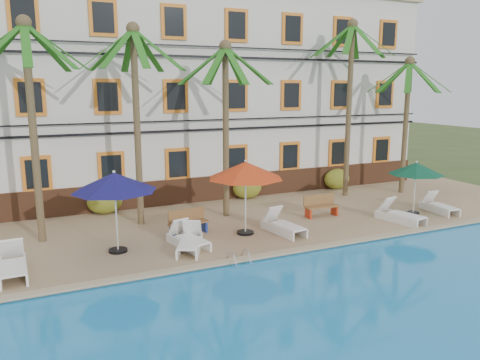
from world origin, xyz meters
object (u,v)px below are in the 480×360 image
lounger_c (188,238)px  bench_right (321,205)px  palm_a (31,101)px  lounger_a (13,265)px  lounger_f (439,206)px  bench_left (188,222)px  lounger_b (190,241)px  palm_d (350,86)px  lounger_e (400,214)px  umbrella_blue (114,182)px  umbrella_green (416,169)px  palm_e (407,106)px  palm_c (226,105)px  pool_ladder (239,262)px  lounger_d (283,225)px  palm_b (136,98)px  umbrella_red (246,171)px

lounger_c → bench_right: bench_right is taller
palm_a → bench_right: bearing=-6.9°
lounger_a → lounger_f: lounger_a is taller
lounger_a → bench_left: size_ratio=1.33×
lounger_b → lounger_c: (0.03, 0.36, -0.01)m
palm_d → lounger_b: palm_d is taller
lounger_e → lounger_c: bearing=175.5°
lounger_b → lounger_f: 11.50m
umbrella_blue → umbrella_green: size_ratio=1.20×
palm_e → umbrella_blue: bearing=-168.8°
umbrella_blue → lounger_a: size_ratio=1.34×
lounger_a → bench_left: lounger_a is taller
palm_c → lounger_f: size_ratio=3.84×
lounger_f → pool_ladder: lounger_f is taller
lounger_a → pool_ladder: bearing=-15.3°
palm_c → palm_e: size_ratio=1.05×
umbrella_blue → palm_e: bearing=11.2°
lounger_f → lounger_d: bearing=178.2°
lounger_e → bench_right: 3.20m
palm_d → lounger_c: size_ratio=4.31×
palm_d → lounger_f: (1.75, -4.34, -5.16)m
umbrella_blue → bench_right: size_ratio=1.83×
palm_a → palm_c: palm_a is taller
palm_a → bench_left: size_ratio=4.97×
lounger_a → bench_right: bearing=8.0°
bench_left → pool_ladder: 3.50m
palm_a → palm_b: (3.69, 0.68, 0.04)m
palm_d → umbrella_red: palm_d is taller
umbrella_green → bench_right: size_ratio=1.53×
palm_b → lounger_f: 13.68m
lounger_a → lounger_d: size_ratio=1.00×
lounger_d → palm_a: bearing=162.0°
palm_d → umbrella_blue: (-12.00, -3.63, -3.08)m
palm_a → lounger_b: palm_a is taller
lounger_e → bench_right: (-2.45, 2.05, 0.16)m
lounger_b → palm_a: bearing=146.1°
lounger_e → palm_b: bearing=157.3°
palm_a → palm_e: bearing=2.6°
palm_b → bench_right: palm_b is taller
palm_a → palm_b: size_ratio=0.99×
palm_b → umbrella_red: palm_b is taller
lounger_e → pool_ladder: bearing=-170.1°
lounger_a → bench_left: bearing=15.8°
umbrella_green → lounger_a: umbrella_green is taller
umbrella_blue → umbrella_red: umbrella_red is taller
umbrella_green → pool_ladder: bearing=-167.4°
palm_a → pool_ladder: 8.82m
lounger_e → palm_e: bearing=46.1°
lounger_e → bench_left: (-8.37, 2.06, 0.16)m
lounger_d → bench_right: 2.97m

